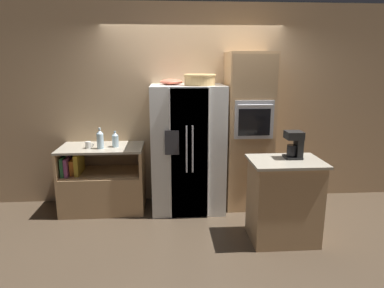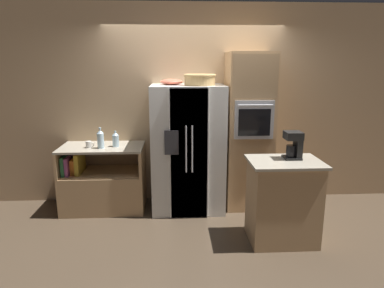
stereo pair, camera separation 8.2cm
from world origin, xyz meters
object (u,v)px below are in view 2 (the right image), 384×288
at_px(bottle_short, 116,139).
at_px(coffee_maker, 294,144).
at_px(bottle_tall, 100,139).
at_px(wall_oven, 248,132).
at_px(refrigerator, 188,149).
at_px(mug, 89,144).
at_px(fruit_bowl, 171,82).
at_px(wicker_basket, 200,79).

xyz_separation_m(bottle_short, coffee_maker, (2.12, -0.90, 0.12)).
xyz_separation_m(bottle_tall, bottle_short, (0.18, 0.08, -0.02)).
distance_m(wall_oven, bottle_short, 1.81).
bearing_deg(refrigerator, coffee_maker, -38.00).
xyz_separation_m(wall_oven, mug, (-2.15, -0.11, -0.13)).
distance_m(mug, coffee_maker, 2.61).
height_order(refrigerator, fruit_bowl, fruit_bowl).
distance_m(refrigerator, bottle_tall, 1.17).
bearing_deg(wicker_basket, wall_oven, 10.96).
distance_m(wicker_basket, bottle_short, 1.37).
distance_m(wall_oven, bottle_tall, 2.00).
bearing_deg(fruit_bowl, bottle_short, -175.47).
bearing_deg(bottle_tall, wall_oven, 3.97).
xyz_separation_m(refrigerator, bottle_tall, (-1.15, -0.07, 0.17)).
relative_size(wall_oven, bottle_short, 9.97).
bearing_deg(bottle_tall, mug, 169.72).
bearing_deg(bottle_short, mug, -171.72).
relative_size(bottle_short, coffee_maker, 0.70).
relative_size(bottle_tall, mug, 2.53).
xyz_separation_m(bottle_tall, coffee_maker, (2.30, -0.82, 0.09)).
bearing_deg(bottle_short, fruit_bowl, 4.53).
distance_m(fruit_bowl, bottle_tall, 1.20).
bearing_deg(bottle_tall, bottle_short, 23.59).
height_order(refrigerator, coffee_maker, refrigerator).
xyz_separation_m(fruit_bowl, coffee_maker, (1.36, -0.96, -0.63)).
height_order(refrigerator, bottle_short, refrigerator).
distance_m(wicker_basket, fruit_bowl, 0.39).
xyz_separation_m(fruit_bowl, bottle_short, (-0.76, -0.06, -0.75)).
bearing_deg(bottle_short, refrigerator, -0.48).
relative_size(fruit_bowl, mug, 2.71).
distance_m(wall_oven, coffee_maker, 1.01).
distance_m(fruit_bowl, coffee_maker, 1.78).
height_order(wicker_basket, mug, wicker_basket).
relative_size(refrigerator, fruit_bowl, 5.77).
xyz_separation_m(wall_oven, coffee_maker, (0.31, -0.96, 0.04)).
bearing_deg(fruit_bowl, refrigerator, -17.82).
bearing_deg(fruit_bowl, wall_oven, -0.09).
distance_m(refrigerator, wicker_basket, 0.95).
height_order(fruit_bowl, bottle_short, fruit_bowl).
height_order(bottle_tall, bottle_short, bottle_tall).
bearing_deg(coffee_maker, wall_oven, 107.69).
bearing_deg(bottle_short, wall_oven, 1.85).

